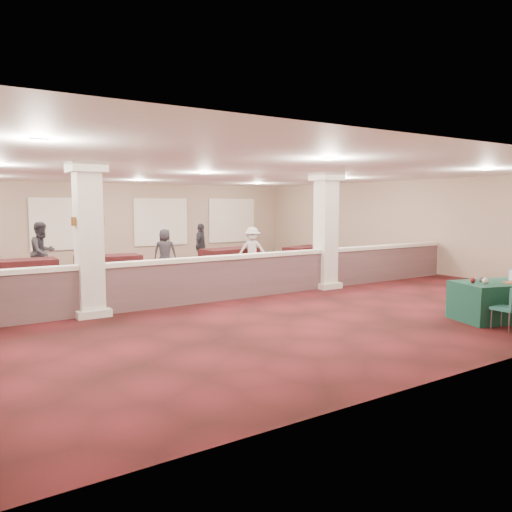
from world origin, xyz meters
TOP-DOWN VIEW (x-y plane):
  - ground at (0.00, 0.00)m, footprint 16.00×16.00m
  - wall_back at (0.00, 8.00)m, footprint 16.00×0.04m
  - wall_front at (0.00, -8.00)m, footprint 16.00×0.04m
  - wall_right at (8.00, 0.00)m, footprint 0.04×16.00m
  - ceiling at (0.00, 0.00)m, footprint 16.00×16.00m
  - partition_wall at (0.00, -1.50)m, footprint 15.60×0.28m
  - column_left at (-3.50, -1.50)m, footprint 0.72×0.72m
  - column_right at (3.00, -1.50)m, footprint 0.72×0.72m
  - sconce_left at (-3.78, -1.50)m, footprint 0.12×0.12m
  - sconce_right at (-3.22, -1.50)m, footprint 0.12×0.12m
  - near_table at (3.50, -6.45)m, footprint 2.23×1.54m
  - conf_chair_side at (2.69, -7.04)m, footprint 0.42×0.42m
  - far_table_front_center at (-2.00, 1.54)m, footprint 1.73×0.91m
  - far_table_front_right at (2.50, 3.00)m, footprint 2.13×1.29m
  - far_table_back_left at (-4.22, 3.20)m, footprint 2.00×1.06m
  - far_table_back_center at (-1.70, 3.20)m, footprint 1.99×1.11m
  - far_table_back_right at (5.98, 3.20)m, footprint 1.91×1.35m
  - attendee_a at (-3.46, 4.00)m, footprint 1.00×0.88m
  - attendee_b at (3.00, 2.31)m, footprint 1.10×0.88m
  - attendee_c at (2.07, 4.37)m, footprint 1.00×1.02m
  - attendee_d at (0.29, 3.50)m, footprint 0.86×0.74m
  - yarn_cream at (2.91, -6.39)m, footprint 0.12×0.12m
  - yarn_red at (2.80, -6.19)m, footprint 0.11×0.11m
  - yarn_grey at (3.08, -6.19)m, footprint 0.11×0.11m

SIDE VIEW (x-z plane):
  - ground at x=0.00m, z-range 0.00..0.00m
  - far_table_front_center at x=-2.00m, z-range 0.00..0.69m
  - far_table_back_right at x=5.98m, z-range 0.00..0.70m
  - far_table_back_center at x=-1.70m, z-range 0.00..0.78m
  - near_table at x=3.50m, z-range 0.00..0.78m
  - far_table_back_left at x=-4.22m, z-range 0.00..0.80m
  - far_table_front_right at x=2.50m, z-range 0.00..0.81m
  - conf_chair_side at x=2.69m, z-range 0.08..0.91m
  - partition_wall at x=0.00m, z-range 0.02..1.12m
  - attendee_d at x=0.29m, z-range 0.00..1.53m
  - attendee_b at x=3.00m, z-range 0.00..1.56m
  - attendee_c at x=2.07m, z-range 0.00..1.65m
  - yarn_red at x=2.80m, z-range 0.78..0.88m
  - yarn_grey at x=3.08m, z-range 0.78..0.89m
  - yarn_cream at x=2.91m, z-range 0.78..0.89m
  - attendee_a at x=-3.46m, z-range 0.00..1.82m
  - wall_back at x=0.00m, z-range 0.00..3.20m
  - wall_front at x=0.00m, z-range 0.00..3.20m
  - wall_right at x=8.00m, z-range 0.00..3.20m
  - column_left at x=-3.50m, z-range 0.04..3.24m
  - column_right at x=3.00m, z-range 0.04..3.24m
  - sconce_left at x=-3.78m, z-range 1.91..2.09m
  - sconce_right at x=-3.22m, z-range 1.91..2.09m
  - ceiling at x=0.00m, z-range 3.19..3.21m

